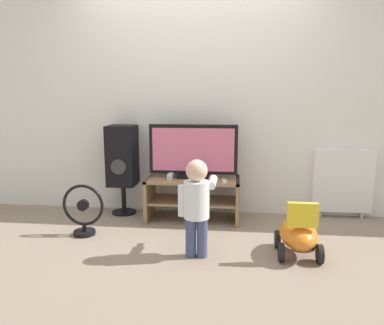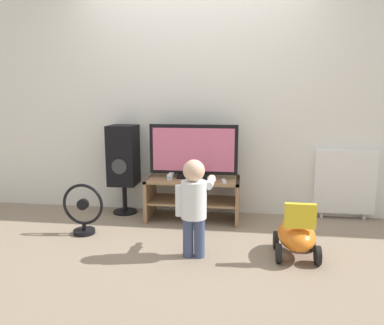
# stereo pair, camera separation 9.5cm
# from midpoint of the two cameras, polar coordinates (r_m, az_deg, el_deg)

# --- Properties ---
(ground_plane) EXTENTS (16.00, 16.00, 0.00)m
(ground_plane) POSITION_cam_midpoint_polar(r_m,az_deg,el_deg) (3.79, 0.44, -9.67)
(ground_plane) COLOR gray
(wall_back) EXTENTS (10.00, 0.06, 2.60)m
(wall_back) POSITION_cam_midpoint_polar(r_m,az_deg,el_deg) (4.09, 1.46, 10.39)
(wall_back) COLOR silver
(wall_back) RESTS_ON ground_plane
(tv_stand) EXTENTS (0.96, 0.46, 0.44)m
(tv_stand) POSITION_cam_midpoint_polar(r_m,az_deg,el_deg) (3.92, 0.88, -4.53)
(tv_stand) COLOR #93704C
(tv_stand) RESTS_ON ground_plane
(television) EXTENTS (0.91, 0.20, 0.55)m
(television) POSITION_cam_midpoint_polar(r_m,az_deg,el_deg) (3.85, 0.94, 1.64)
(television) COLOR black
(television) RESTS_ON tv_stand
(game_console) EXTENTS (0.05, 0.18, 0.05)m
(game_console) POSITION_cam_midpoint_polar(r_m,az_deg,el_deg) (3.87, -2.51, -2.02)
(game_console) COLOR white
(game_console) RESTS_ON tv_stand
(remote_primary) EXTENTS (0.06, 0.13, 0.03)m
(remote_primary) POSITION_cam_midpoint_polar(r_m,az_deg,el_deg) (3.71, 5.62, -2.84)
(remote_primary) COLOR white
(remote_primary) RESTS_ON tv_stand
(remote_secondary) EXTENTS (0.06, 0.13, 0.03)m
(remote_secondary) POSITION_cam_midpoint_polar(r_m,az_deg,el_deg) (3.72, 2.17, -2.76)
(remote_secondary) COLOR white
(remote_secondary) RESTS_ON tv_stand
(child) EXTENTS (0.30, 0.46, 0.80)m
(child) POSITION_cam_midpoint_polar(r_m,az_deg,el_deg) (2.98, 1.27, -5.76)
(child) COLOR #3F4C72
(child) RESTS_ON ground_plane
(speaker_tower) EXTENTS (0.29, 0.31, 0.97)m
(speaker_tower) POSITION_cam_midpoint_polar(r_m,az_deg,el_deg) (4.12, -9.76, 0.81)
(speaker_tower) COLOR black
(speaker_tower) RESTS_ON ground_plane
(floor_fan) EXTENTS (0.39, 0.20, 0.48)m
(floor_fan) POSITION_cam_midpoint_polar(r_m,az_deg,el_deg) (3.66, -15.52, -7.19)
(floor_fan) COLOR black
(floor_fan) RESTS_ON ground_plane
(ride_on_toy) EXTENTS (0.33, 0.50, 0.48)m
(ride_on_toy) POSITION_cam_midpoint_polar(r_m,az_deg,el_deg) (3.19, 16.48, -10.52)
(ride_on_toy) COLOR orange
(ride_on_toy) RESTS_ON ground_plane
(radiator) EXTENTS (0.62, 0.08, 0.73)m
(radiator) POSITION_cam_midpoint_polar(r_m,az_deg,el_deg) (4.25, 22.83, -2.75)
(radiator) COLOR white
(radiator) RESTS_ON ground_plane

